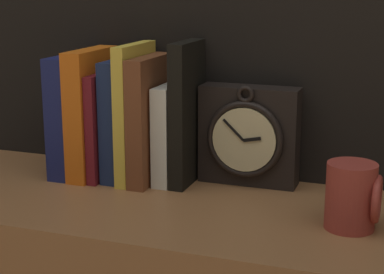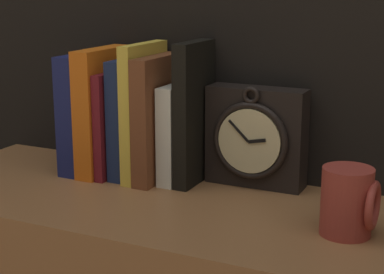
% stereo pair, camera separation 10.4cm
% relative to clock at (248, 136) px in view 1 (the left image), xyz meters
% --- Properties ---
extents(clock, '(0.18, 0.07, 0.19)m').
position_rel_clock_xyz_m(clock, '(0.00, 0.00, 0.00)').
color(clock, black).
rests_on(clock, bookshelf).
extents(book_slot0_navy, '(0.04, 0.15, 0.23)m').
position_rel_clock_xyz_m(book_slot0_navy, '(-0.33, -0.04, 0.02)').
color(book_slot0_navy, navy).
rests_on(book_slot0_navy, bookshelf).
extents(book_slot1_orange, '(0.04, 0.15, 0.24)m').
position_rel_clock_xyz_m(book_slot1_orange, '(-0.29, -0.04, 0.03)').
color(book_slot1_orange, orange).
rests_on(book_slot1_orange, bookshelf).
extents(book_slot2_maroon, '(0.02, 0.15, 0.20)m').
position_rel_clock_xyz_m(book_slot2_maroon, '(-0.26, -0.04, 0.01)').
color(book_slot2_maroon, maroon).
rests_on(book_slot2_maroon, bookshelf).
extents(book_slot3_navy, '(0.03, 0.14, 0.22)m').
position_rel_clock_xyz_m(book_slot3_navy, '(-0.24, -0.04, 0.02)').
color(book_slot3_navy, navy).
rests_on(book_slot3_navy, bookshelf).
extents(book_slot4_yellow, '(0.02, 0.14, 0.25)m').
position_rel_clock_xyz_m(book_slot4_yellow, '(-0.21, -0.04, 0.04)').
color(book_slot4_yellow, yellow).
rests_on(book_slot4_yellow, bookshelf).
extents(book_slot5_brown, '(0.03, 0.15, 0.23)m').
position_rel_clock_xyz_m(book_slot5_brown, '(-0.18, -0.04, 0.03)').
color(book_slot5_brown, brown).
rests_on(book_slot5_brown, bookshelf).
extents(book_slot6_white, '(0.03, 0.12, 0.18)m').
position_rel_clock_xyz_m(book_slot6_white, '(-0.14, -0.03, 0.00)').
color(book_slot6_white, white).
rests_on(book_slot6_white, bookshelf).
extents(book_slot7_black, '(0.03, 0.12, 0.26)m').
position_rel_clock_xyz_m(book_slot7_black, '(-0.11, -0.03, 0.04)').
color(book_slot7_black, black).
rests_on(book_slot7_black, bookshelf).
extents(mug, '(0.08, 0.08, 0.10)m').
position_rel_clock_xyz_m(mug, '(0.21, -0.16, -0.04)').
color(mug, '#9E382D').
rests_on(mug, bookshelf).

